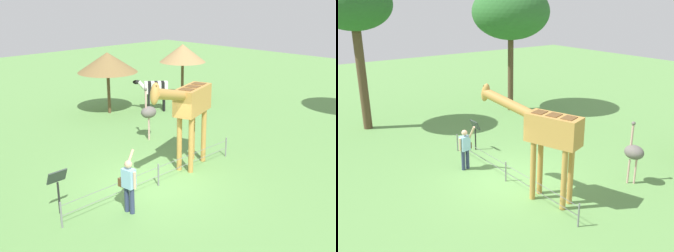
{
  "view_description": "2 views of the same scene",
  "coord_description": "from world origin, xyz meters",
  "views": [
    {
      "loc": [
        8.07,
        8.84,
        5.91
      ],
      "look_at": [
        -0.29,
        0.37,
        1.98
      ],
      "focal_mm": 43.37,
      "sensor_mm": 36.0,
      "label": 1
    },
    {
      "loc": [
        -9.75,
        7.33,
        6.17
      ],
      "look_at": [
        0.38,
        -0.06,
        1.92
      ],
      "focal_mm": 40.18,
      "sensor_mm": 36.0,
      "label": 2
    }
  ],
  "objects": [
    {
      "name": "shade_hut_far",
      "position": [
        -3.91,
        -7.59,
        2.61
      ],
      "size": [
        3.0,
        3.0,
        3.11
      ],
      "color": "brown",
      "rests_on": "ground_plane"
    },
    {
      "name": "giraffe",
      "position": [
        -1.68,
        -0.04,
        2.3
      ],
      "size": [
        3.65,
        1.58,
        3.55
      ],
      "color": "#BC8942",
      "rests_on": "ground_plane"
    },
    {
      "name": "ostrich",
      "position": [
        -2.72,
        -3.24,
        1.18
      ],
      "size": [
        0.7,
        0.56,
        2.25
      ],
      "color": "#CC9E93",
      "rests_on": "ground_plane"
    },
    {
      "name": "wire_fence",
      "position": [
        0.0,
        0.23,
        0.4
      ],
      "size": [
        7.05,
        0.05,
        0.75
      ],
      "color": "slate",
      "rests_on": "ground_plane"
    },
    {
      "name": "info_sign",
      "position": [
        3.15,
        -0.47,
        0.95
      ],
      "size": [
        0.56,
        0.21,
        1.32
      ],
      "color": "black",
      "rests_on": "ground_plane"
    },
    {
      "name": "zebra",
      "position": [
        -5.84,
        -6.23,
        1.16
      ],
      "size": [
        1.59,
        1.38,
        1.66
      ],
      "color": "black",
      "rests_on": "ground_plane"
    },
    {
      "name": "ground_plane",
      "position": [
        0.0,
        0.0,
        0.0
      ],
      "size": [
        60.0,
        60.0,
        0.0
      ],
      "primitive_type": "plane",
      "color": "#60934C"
    },
    {
      "name": "shade_hut_near",
      "position": [
        -8.39,
        -6.68,
        2.71
      ],
      "size": [
        2.58,
        2.58,
        3.21
      ],
      "color": "brown",
      "rests_on": "ground_plane"
    },
    {
      "name": "visitor",
      "position": [
        1.72,
        0.86,
        0.9
      ],
      "size": [
        0.55,
        0.58,
        1.77
      ],
      "color": "navy",
      "rests_on": "ground_plane"
    }
  ]
}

